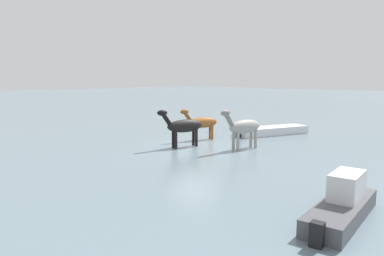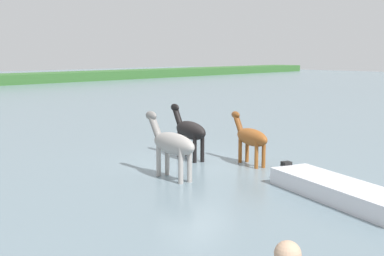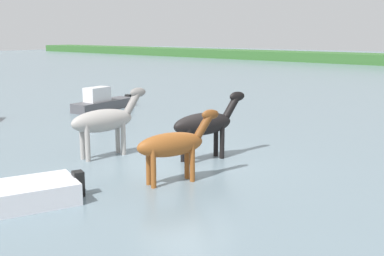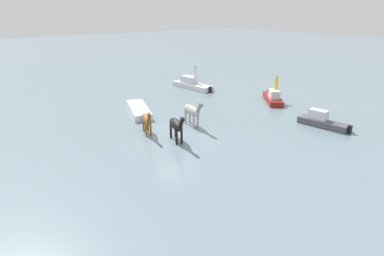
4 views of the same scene
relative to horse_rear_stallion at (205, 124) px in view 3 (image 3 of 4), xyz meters
name	(u,v)px [view 3 (image 3 of 4)]	position (x,y,z in m)	size (l,w,h in m)	color
ground_plane	(187,162)	(-0.25, -0.55, -1.09)	(176.73, 176.73, 0.00)	slate
horse_rear_stallion	(205,124)	(0.00, 0.00, 0.00)	(1.14, 2.55, 1.98)	black
horse_chestnut_trailing	(105,121)	(-2.55, -1.72, 0.04)	(0.93, 2.66, 2.05)	#9E9993
horse_mid_herd	(174,145)	(0.80, -2.26, -0.10)	(1.16, 2.30, 1.81)	brown
boat_tender_starboard	(103,104)	(-9.82, 3.99, -0.79)	(1.40, 3.77, 1.31)	#4C4C51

